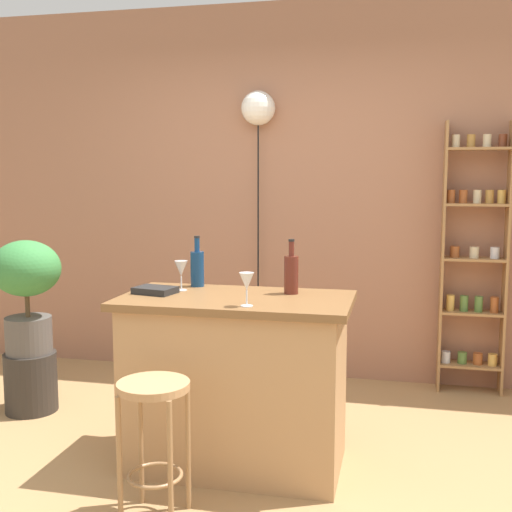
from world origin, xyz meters
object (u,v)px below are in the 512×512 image
object	(u,v)px
pendant_globe_light	(258,111)
wine_glass_center	(247,282)
potted_plant	(26,284)
bottle_vinegar	(197,267)
wine_glass_left	(181,269)
bottle_olive_oil	(291,273)
cookbook	(155,290)
bar_stool	(154,418)
spice_shelf	(474,258)
plant_stool	(31,382)

from	to	relation	value
pendant_globe_light	wine_glass_center	bearing A→B (deg)	-79.12
potted_plant	bottle_vinegar	size ratio (longest dim) A/B	2.56
potted_plant	bottle_vinegar	world-z (taller)	bottle_vinegar
potted_plant	wine_glass_left	world-z (taller)	potted_plant
bottle_olive_oil	wine_glass_left	size ratio (longest dim) A/B	1.78
potted_plant	cookbook	bearing A→B (deg)	-23.35
bottle_vinegar	cookbook	world-z (taller)	bottle_vinegar
potted_plant	pendant_globe_light	xyz separation A→B (m)	(1.28, 1.09, 1.17)
potted_plant	cookbook	xyz separation A→B (m)	(1.06, -0.46, 0.09)
bar_stool	pendant_globe_light	distance (m)	2.65
potted_plant	bottle_vinegar	bearing A→B (deg)	-9.26
bottle_vinegar	spice_shelf	bearing A→B (deg)	37.42
bar_stool	plant_stool	size ratio (longest dim) A/B	1.63
bar_stool	potted_plant	distance (m)	1.72
plant_stool	pendant_globe_light	xyz separation A→B (m)	(1.28, 1.09, 1.82)
plant_stool	potted_plant	size ratio (longest dim) A/B	0.53
bottle_olive_oil	pendant_globe_light	size ratio (longest dim) A/B	0.14
spice_shelf	pendant_globe_light	distance (m)	1.88
spice_shelf	plant_stool	bearing A→B (deg)	-159.82
spice_shelf	bottle_vinegar	distance (m)	2.04
potted_plant	wine_glass_center	bearing A→B (deg)	-22.70
plant_stool	cookbook	bearing A→B (deg)	-23.35
spice_shelf	plant_stool	size ratio (longest dim) A/B	4.91
bar_stool	bottle_olive_oil	distance (m)	1.06
pendant_globe_light	bottle_olive_oil	bearing A→B (deg)	-70.52
potted_plant	bottle_olive_oil	size ratio (longest dim) A/B	2.52
wine_glass_left	pendant_globe_light	world-z (taller)	pendant_globe_light
bar_stool	plant_stool	xyz separation A→B (m)	(-1.29, 1.07, -0.28)
bottle_olive_oil	bottle_vinegar	bearing A→B (deg)	169.27
spice_shelf	potted_plant	bearing A→B (deg)	-159.82
bar_stool	wine_glass_center	size ratio (longest dim) A/B	3.87
potted_plant	cookbook	size ratio (longest dim) A/B	3.51
spice_shelf	bottle_olive_oil	world-z (taller)	spice_shelf
cookbook	pendant_globe_light	distance (m)	1.90
potted_plant	bottle_vinegar	distance (m)	1.24
wine_glass_center	bar_stool	bearing A→B (deg)	-130.05
potted_plant	pendant_globe_light	size ratio (longest dim) A/B	0.34
wine_glass_left	cookbook	bearing A→B (deg)	-133.18
plant_stool	bottle_vinegar	world-z (taller)	bottle_vinegar
wine_glass_center	wine_glass_left	bearing A→B (deg)	143.48
wine_glass_left	cookbook	size ratio (longest dim) A/B	0.78
bottle_vinegar	pendant_globe_light	world-z (taller)	pendant_globe_light
wine_glass_left	plant_stool	bearing A→B (deg)	163.57
bottle_vinegar	wine_glass_left	world-z (taller)	bottle_vinegar
plant_stool	pendant_globe_light	world-z (taller)	pendant_globe_light
spice_shelf	bottle_olive_oil	size ratio (longest dim) A/B	6.53
pendant_globe_light	spice_shelf	bearing A→B (deg)	-1.62
bottle_vinegar	cookbook	bearing A→B (deg)	-120.09
plant_stool	potted_plant	world-z (taller)	potted_plant
bar_stool	bottle_vinegar	bearing A→B (deg)	95.00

